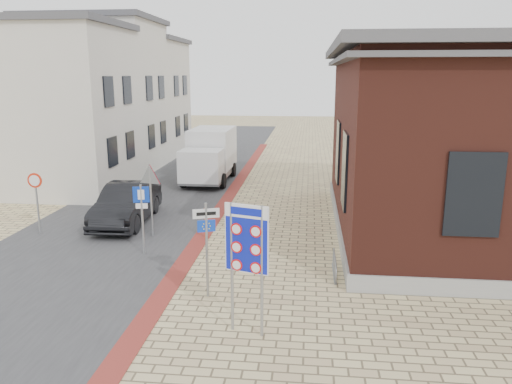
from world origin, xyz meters
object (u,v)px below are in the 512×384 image
at_px(essen_sign, 207,235).
at_px(bollard, 206,224).
at_px(box_truck, 210,155).
at_px(parking_sign, 142,208).
at_px(border_sign, 247,242).
at_px(sedan, 127,204).

relative_size(essen_sign, bollard, 2.27).
bearing_deg(box_truck, parking_sign, -88.65).
height_order(border_sign, bollard, border_sign).
bearing_deg(parking_sign, box_truck, 78.93).
relative_size(sedan, essen_sign, 1.85).
distance_m(parking_sign, bollard, 2.68).
bearing_deg(border_sign, parking_sign, 147.54).
bearing_deg(sedan, border_sign, -57.21).
xyz_separation_m(box_truck, parking_sign, (0.11, -11.68, 0.13)).
xyz_separation_m(sedan, essen_sign, (4.53, -6.30, 0.93)).
xyz_separation_m(parking_sign, bollard, (1.70, 1.80, -1.03)).
relative_size(sedan, border_sign, 1.56).
height_order(essen_sign, bollard, essen_sign).
bearing_deg(parking_sign, essen_sign, -58.45).
bearing_deg(box_truck, bollard, -78.81).
bearing_deg(border_sign, essen_sign, 142.54).
xyz_separation_m(border_sign, bollard, (-2.30, 6.50, -1.63)).
xyz_separation_m(box_truck, essen_sign, (2.83, -14.58, 0.25)).
bearing_deg(bollard, essen_sign, -77.74).
height_order(box_truck, bollard, box_truck).
bearing_deg(border_sign, sedan, 142.81).
relative_size(sedan, parking_sign, 2.02).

